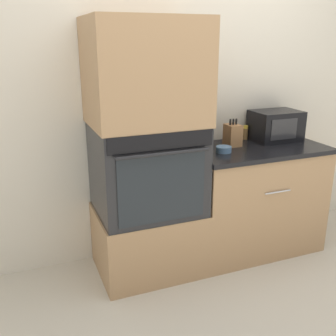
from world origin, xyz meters
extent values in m
plane|color=beige|center=(0.00, 0.00, 0.00)|extent=(12.00, 12.00, 0.00)
cube|color=beige|center=(0.00, 0.63, 1.25)|extent=(8.00, 0.05, 2.50)
cube|color=#A87F56|center=(-0.38, 0.30, 0.24)|extent=(0.75, 0.60, 0.49)
cube|color=black|center=(-0.38, 0.30, 0.81)|extent=(0.73, 0.59, 0.64)
cube|color=black|center=(-0.38, 0.00, 1.07)|extent=(0.70, 0.01, 0.11)
cube|color=orange|center=(-0.38, 0.00, 1.07)|extent=(0.09, 0.00, 0.03)
cube|color=black|center=(-0.38, 0.00, 0.76)|extent=(0.60, 0.01, 0.47)
cylinder|color=black|center=(-0.38, -0.03, 1.00)|extent=(0.62, 0.02, 0.02)
cube|color=#A87F56|center=(-0.38, 0.30, 1.47)|extent=(0.75, 0.60, 0.69)
cube|color=#A87F56|center=(0.53, 0.30, 0.42)|extent=(1.07, 0.60, 0.84)
cube|color=black|center=(0.53, 0.30, 0.86)|extent=(1.09, 0.63, 0.03)
cylinder|color=#B7B7BC|center=(0.53, -0.01, 0.61)|extent=(0.22, 0.01, 0.01)
cube|color=black|center=(0.79, 0.43, 1.00)|extent=(0.39, 0.28, 0.24)
cube|color=#28282B|center=(0.77, 0.28, 1.00)|extent=(0.24, 0.01, 0.17)
cube|color=olive|center=(0.37, 0.39, 0.96)|extent=(0.11, 0.13, 0.17)
cylinder|color=black|center=(0.34, 0.39, 1.07)|extent=(0.02, 0.02, 0.04)
cylinder|color=black|center=(0.37, 0.39, 1.07)|extent=(0.02, 0.02, 0.04)
cylinder|color=black|center=(0.39, 0.39, 1.07)|extent=(0.02, 0.02, 0.04)
cylinder|color=#517599|center=(0.21, 0.25, 0.90)|extent=(0.11, 0.11, 0.04)
cylinder|color=brown|center=(0.57, 0.53, 0.92)|extent=(0.04, 0.04, 0.09)
cylinder|color=gold|center=(0.57, 0.53, 0.98)|extent=(0.04, 0.04, 0.03)
cylinder|color=silver|center=(0.45, 0.51, 0.91)|extent=(0.05, 0.05, 0.07)
cylinder|color=gold|center=(0.45, 0.51, 0.96)|extent=(0.05, 0.05, 0.02)
cylinder|color=#427047|center=(0.18, 0.54, 0.92)|extent=(0.05, 0.05, 0.08)
cylinder|color=red|center=(0.18, 0.54, 0.97)|extent=(0.04, 0.04, 0.02)
cylinder|color=#427047|center=(0.06, 0.21, 0.91)|extent=(0.06, 0.06, 0.06)
cylinder|color=red|center=(0.06, 0.21, 0.95)|extent=(0.05, 0.05, 0.02)
camera|label=1|loc=(-1.22, -2.22, 1.67)|focal=42.00mm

